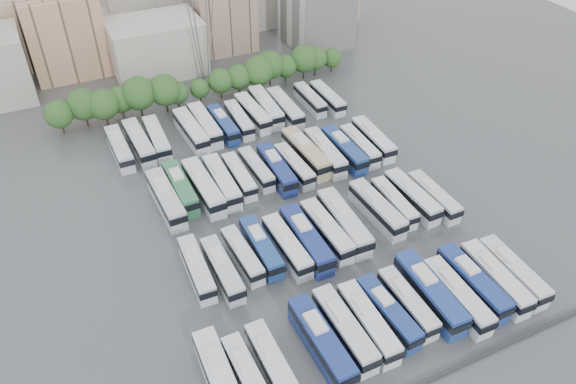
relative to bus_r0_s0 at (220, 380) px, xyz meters
name	(u,v)px	position (x,y,z in m)	size (l,w,h in m)	color
ground	(297,218)	(21.32, 23.49, -2.02)	(220.00, 220.00, 0.00)	#424447
parapet	(420,384)	(21.32, -9.51, -1.77)	(56.00, 0.50, 0.50)	#2D2D30
tree_line	(201,83)	(19.69, 65.55, 2.48)	(64.53, 7.91, 8.51)	black
city_buildings	(136,21)	(13.86, 95.35, 5.85)	(102.00, 35.00, 20.00)	#9E998E
bus_r0_s0	(220,380)	(0.00, 0.00, 0.00)	(3.18, 13.19, 4.12)	white
bus_r0_s1	(248,377)	(3.07, -0.88, -0.29)	(2.73, 11.32, 3.53)	white
bus_r0_s2	(273,365)	(6.32, -0.74, -0.19)	(2.65, 11.89, 3.73)	silver
bus_r0_s4	(321,342)	(12.98, -0.36, 0.02)	(3.08, 13.31, 4.16)	navy
bus_r0_s5	(344,329)	(16.52, 0.16, -0.06)	(2.90, 12.79, 4.00)	silver
bus_r0_s6	(368,322)	(19.77, -0.22, -0.12)	(2.98, 12.39, 3.87)	white
bus_r0_s7	(388,312)	(23.00, 0.14, -0.22)	(3.12, 11.83, 3.68)	navy
bus_r0_s8	(407,303)	(26.23, 0.44, -0.27)	(2.53, 11.37, 3.56)	silver
bus_r0_s9	(430,293)	(29.69, 0.39, 0.08)	(3.41, 13.75, 4.29)	navy
bus_r0_s10	(457,296)	(32.75, -1.52, -0.09)	(3.02, 12.62, 3.94)	silver
bus_r0_s11	(473,282)	(36.18, -0.53, -0.03)	(2.84, 12.92, 4.05)	navy
bus_r0_s12	(495,278)	(39.47, -1.23, -0.06)	(3.27, 12.83, 3.99)	silver
bus_r0_s13	(513,272)	(42.61, -1.30, -0.12)	(3.02, 12.39, 3.87)	silver
bus_r1_s1	(197,268)	(3.06, 18.16, -0.24)	(2.92, 11.65, 3.63)	silver
bus_r1_s2	(222,269)	(6.24, 16.41, -0.21)	(2.65, 11.80, 3.70)	silver
bus_r1_s3	(242,255)	(9.87, 17.98, -0.35)	(2.84, 10.93, 3.40)	silver
bus_r1_s4	(261,247)	(12.90, 18.26, -0.21)	(2.69, 11.77, 3.69)	navy
bus_r1_s5	(287,246)	(16.37, 16.75, -0.15)	(2.92, 12.20, 3.81)	silver
bus_r1_s6	(306,239)	(19.46, 16.66, 0.05)	(3.15, 13.46, 4.21)	navy
bus_r1_s7	(327,230)	(23.16, 17.16, -0.07)	(3.07, 12.70, 3.97)	silver
bus_r1_s8	(344,222)	(26.38, 17.54, 0.08)	(3.53, 13.77, 4.29)	silver
bus_r1_s10	(377,209)	(32.76, 18.20, -0.06)	(3.29, 12.82, 3.99)	silver
bus_r1_s11	(394,203)	(36.23, 18.58, -0.31)	(2.78, 11.16, 3.48)	silver
bus_r1_s12	(412,196)	(39.61, 18.46, -0.12)	(3.07, 12.45, 3.88)	silver
bus_r1_s13	(434,196)	(42.85, 17.05, -0.24)	(2.62, 11.58, 3.63)	silver
bus_r2_s1	(166,199)	(3.32, 34.72, 0.05)	(3.33, 13.51, 4.21)	silver
bus_r2_s2	(180,188)	(6.30, 36.68, -0.09)	(2.81, 12.54, 3.93)	#31724A
bus_r2_s3	(203,187)	(9.74, 35.00, 0.07)	(3.44, 13.70, 4.27)	silver
bus_r2_s4	(222,182)	(13.01, 35.21, -0.04)	(2.99, 12.88, 4.03)	silver
bus_r2_s5	(239,176)	(16.32, 35.76, -0.29)	(2.59, 11.27, 3.53)	white
bus_r2_s6	(256,169)	(19.81, 36.49, -0.34)	(2.67, 10.94, 3.41)	silver
bus_r2_s7	(277,169)	(22.84, 34.68, -0.09)	(3.13, 12.59, 3.92)	navy
bus_r2_s8	(294,166)	(26.07, 34.47, -0.27)	(2.93, 11.45, 3.56)	silver
bus_r2_s9	(306,153)	(29.44, 36.67, 0.08)	(3.55, 13.78, 4.29)	tan
bus_r2_s10	(325,152)	(32.74, 35.52, -0.05)	(3.25, 12.91, 4.02)	silver
bus_r2_s11	(344,149)	(36.28, 34.80, -0.06)	(3.00, 12.78, 3.99)	navy
bus_r2_s12	(359,146)	(39.61, 34.92, -0.27)	(2.68, 11.44, 3.58)	silver
bus_r2_s13	(373,139)	(42.97, 35.62, -0.12)	(3.07, 12.39, 3.86)	silver
bus_r3_s0	(120,148)	(-0.32, 52.65, -0.13)	(2.89, 12.34, 3.86)	silver
bus_r3_s1	(139,142)	(3.31, 52.82, 0.00)	(3.38, 13.23, 4.12)	silver
bus_r3_s2	(157,138)	(6.65, 52.88, -0.09)	(3.12, 12.60, 3.93)	silver
bus_r3_s4	(191,130)	(13.19, 52.72, -0.01)	(3.47, 13.19, 4.10)	white
bus_r3_s5	(205,125)	(16.22, 53.48, 0.00)	(2.97, 13.13, 4.11)	silver
bus_r3_s6	(223,124)	(19.58, 52.45, -0.22)	(2.71, 11.71, 3.66)	navy
bus_r3_s7	(239,120)	(22.99, 52.81, -0.24)	(2.93, 11.61, 3.62)	silver
bus_r3_s8	(253,113)	(26.34, 53.89, -0.10)	(3.25, 12.60, 3.92)	silver
bus_r3_s9	(266,107)	(29.53, 54.67, 0.02)	(3.44, 13.35, 4.15)	silver
bus_r3_s10	(285,108)	(32.87, 52.70, -0.01)	(3.02, 13.07, 4.09)	silver
bus_r3_s12	(310,99)	(39.26, 54.18, -0.32)	(2.46, 11.08, 3.47)	silver
bus_r3_s13	(327,98)	(42.72, 52.99, -0.24)	(2.56, 11.58, 3.63)	silver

